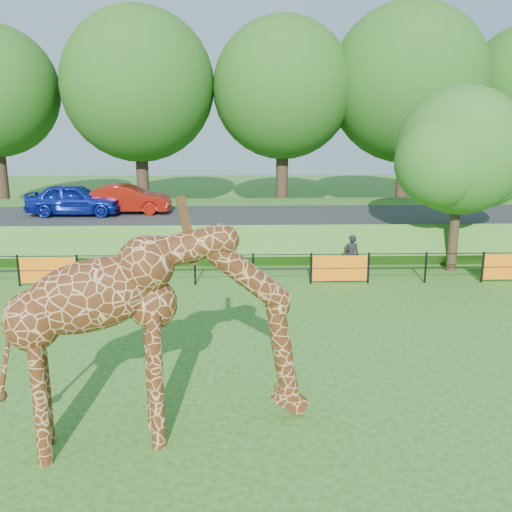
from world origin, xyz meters
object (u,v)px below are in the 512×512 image
object	(u,v)px
car_red	(127,199)
tree_east	(463,156)
giraffe	(162,335)
car_blue	(75,199)
visitor	(351,255)

from	to	relation	value
car_red	tree_east	size ratio (longest dim) A/B	0.58
car_red	giraffe	bearing A→B (deg)	-166.09
car_blue	car_red	bearing A→B (deg)	-76.84
visitor	tree_east	size ratio (longest dim) A/B	0.23
car_red	car_blue	bearing A→B (deg)	103.06
visitor	car_blue	bearing A→B (deg)	-23.83
visitor	tree_east	world-z (taller)	tree_east
giraffe	car_blue	bearing A→B (deg)	96.23
car_red	visitor	distance (m)	10.71
giraffe	tree_east	xyz separation A→B (m)	(9.42, 11.16, 2.33)
car_blue	car_red	size ratio (longest dim) A/B	1.05
tree_east	visitor	bearing A→B (deg)	-170.55
giraffe	car_blue	world-z (taller)	giraffe
giraffe	visitor	world-z (taller)	giraffe
car_red	tree_east	distance (m)	14.15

